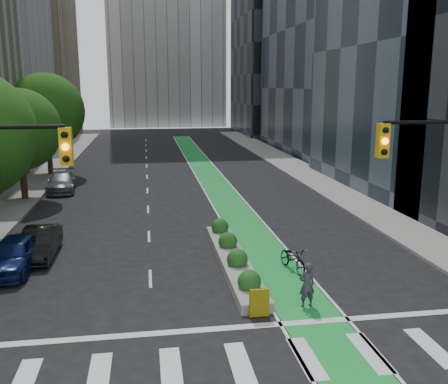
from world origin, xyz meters
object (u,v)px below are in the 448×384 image
object	(u,v)px
bicycle	(293,258)
parked_car_left_far	(61,182)
parked_car_left_near	(14,254)
median_planter	(233,257)
cyclist	(307,285)
parked_car_left_mid	(40,243)

from	to	relation	value
bicycle	parked_car_left_far	xyz separation A→B (m)	(-12.61, 18.83, 0.18)
parked_car_left_near	parked_car_left_far	world-z (taller)	parked_car_left_near
median_planter	bicycle	xyz separation A→B (m)	(2.46, -1.02, 0.17)
bicycle	cyclist	size ratio (longest dim) A/B	1.22
parked_car_left_near	median_planter	bearing A→B (deg)	-0.85
median_planter	parked_car_left_far	bearing A→B (deg)	119.68
median_planter	parked_car_left_mid	xyz separation A→B (m)	(-8.77, 2.49, 0.32)
median_planter	parked_car_left_near	distance (m)	9.54
parked_car_left_far	parked_car_left_mid	bearing A→B (deg)	-89.47
parked_car_left_mid	parked_car_left_near	bearing A→B (deg)	-112.96
bicycle	parked_car_left_mid	bearing A→B (deg)	149.41
cyclist	parked_car_left_far	distance (m)	25.48
cyclist	parked_car_left_far	world-z (taller)	cyclist
median_planter	parked_car_left_far	distance (m)	20.50
bicycle	median_planter	bearing A→B (deg)	144.26
cyclist	parked_car_left_mid	world-z (taller)	cyclist
median_planter	cyclist	distance (m)	5.04
cyclist	parked_car_left_far	bearing A→B (deg)	-69.88
parked_car_left_mid	parked_car_left_far	bearing A→B (deg)	95.35
parked_car_left_near	parked_car_left_mid	world-z (taller)	parked_car_left_near
parked_car_left_near	parked_car_left_far	bearing A→B (deg)	96.09
median_planter	parked_car_left_near	size ratio (longest dim) A/B	2.32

